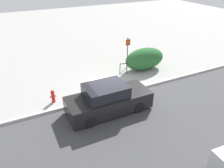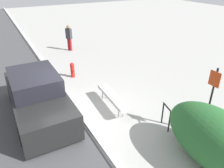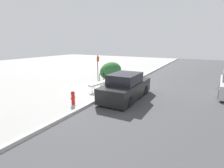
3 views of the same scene
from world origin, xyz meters
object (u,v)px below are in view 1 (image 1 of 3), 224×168
at_px(sign_post, 128,50).
at_px(fire_hydrant, 53,96).
at_px(bike_rack, 123,68).
at_px(parked_car_near, 108,100).
at_px(bench, 104,79).

bearing_deg(sign_post, fire_hydrant, -159.50).
distance_m(bike_rack, sign_post, 1.51).
bearing_deg(sign_post, bike_rack, -132.20).
bearing_deg(fire_hydrant, sign_post, 20.50).
relative_size(sign_post, parked_car_near, 0.52).
bearing_deg(parked_car_near, bike_rack, 51.25).
height_order(sign_post, parked_car_near, sign_post).
bearing_deg(bike_rack, bench, -152.87).
relative_size(bench, sign_post, 0.92).
height_order(bench, fire_hydrant, fire_hydrant).
bearing_deg(bike_rack, sign_post, 47.80).
xyz_separation_m(sign_post, parked_car_near, (-3.70, -4.46, -0.68)).
height_order(bench, parked_car_near, parked_car_near).
xyz_separation_m(fire_hydrant, parked_car_near, (2.44, -2.16, 0.30)).
height_order(bench, bike_rack, bike_rack).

